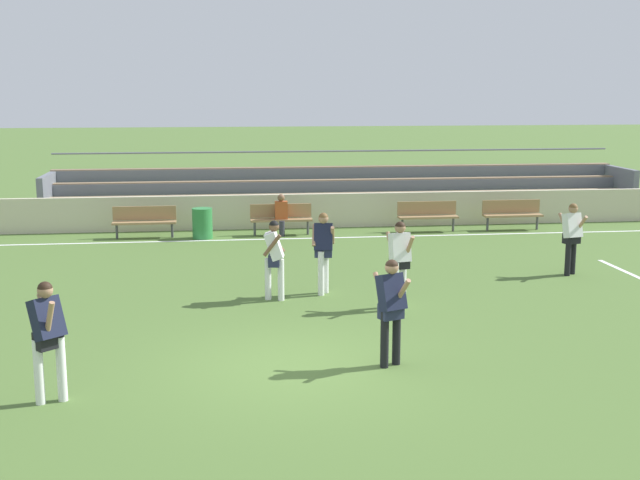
{
  "coord_description": "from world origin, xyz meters",
  "views": [
    {
      "loc": [
        -1.16,
        -12.01,
        4.24
      ],
      "look_at": [
        1.03,
        5.61,
        0.93
      ],
      "focal_mm": 45.76,
      "sensor_mm": 36.0,
      "label": 1
    }
  ],
  "objects_px": {
    "player_white_on_ball": "(572,233)",
    "player_dark_challenging": "(48,331)",
    "bench_near_bin": "(512,212)",
    "player_white_deep_cover": "(274,253)",
    "bench_far_right": "(144,219)",
    "trash_bin": "(202,223)",
    "player_white_overlapping": "(400,257)",
    "bench_near_wall_gap": "(281,216)",
    "spectator_seated": "(281,212)",
    "bench_far_left": "(427,214)",
    "bleacher_stand": "(346,190)",
    "player_dark_wide_right": "(391,303)",
    "player_dark_wide_left": "(323,246)",
    "soccer_ball": "(400,296)"
  },
  "relations": [
    {
      "from": "player_white_on_ball",
      "to": "player_dark_challenging",
      "type": "xyz_separation_m",
      "value": [
        -10.33,
        -6.54,
        0.03
      ]
    },
    {
      "from": "bench_near_bin",
      "to": "player_dark_challenging",
      "type": "bearing_deg",
      "value": -131.51
    },
    {
      "from": "player_white_deep_cover",
      "to": "bench_far_right",
      "type": "bearing_deg",
      "value": 113.37
    },
    {
      "from": "bench_near_bin",
      "to": "player_white_on_ball",
      "type": "distance_m",
      "value": 6.12
    },
    {
      "from": "trash_bin",
      "to": "player_white_overlapping",
      "type": "relative_size",
      "value": 0.51
    },
    {
      "from": "bench_near_wall_gap",
      "to": "spectator_seated",
      "type": "height_order",
      "value": "spectator_seated"
    },
    {
      "from": "bench_far_left",
      "to": "bench_far_right",
      "type": "height_order",
      "value": "same"
    },
    {
      "from": "bleacher_stand",
      "to": "trash_bin",
      "type": "xyz_separation_m",
      "value": [
        -4.74,
        -3.85,
        -0.42
      ]
    },
    {
      "from": "player_dark_wide_right",
      "to": "player_dark_challenging",
      "type": "relative_size",
      "value": 0.99
    },
    {
      "from": "player_white_deep_cover",
      "to": "player_white_on_ball",
      "type": "bearing_deg",
      "value": 11.64
    },
    {
      "from": "bench_near_wall_gap",
      "to": "bench_near_bin",
      "type": "relative_size",
      "value": 1.0
    },
    {
      "from": "trash_bin",
      "to": "player_white_on_ball",
      "type": "relative_size",
      "value": 0.52
    },
    {
      "from": "player_white_on_ball",
      "to": "spectator_seated",
      "type": "bearing_deg",
      "value": 136.32
    },
    {
      "from": "player_dark_wide_left",
      "to": "soccer_ball",
      "type": "bearing_deg",
      "value": -27.23
    },
    {
      "from": "soccer_ball",
      "to": "bench_near_bin",
      "type": "bearing_deg",
      "value": 56.49
    },
    {
      "from": "bench_near_wall_gap",
      "to": "player_dark_wide_left",
      "type": "xyz_separation_m",
      "value": [
        0.34,
        -7.12,
        0.48
      ]
    },
    {
      "from": "bleacher_stand",
      "to": "player_dark_challenging",
      "type": "relative_size",
      "value": 11.57
    },
    {
      "from": "player_dark_challenging",
      "to": "player_white_deep_cover",
      "type": "bearing_deg",
      "value": 56.31
    },
    {
      "from": "bench_near_wall_gap",
      "to": "player_white_overlapping",
      "type": "relative_size",
      "value": 1.05
    },
    {
      "from": "bench_far_left",
      "to": "bench_near_wall_gap",
      "type": "xyz_separation_m",
      "value": [
        -4.39,
        0.0,
        0.0
      ]
    },
    {
      "from": "bench_far_left",
      "to": "player_dark_wide_left",
      "type": "distance_m",
      "value": 8.2
    },
    {
      "from": "player_white_on_ball",
      "to": "bench_near_wall_gap",
      "type": "bearing_deg",
      "value": 135.76
    },
    {
      "from": "trash_bin",
      "to": "bench_far_left",
      "type": "bearing_deg",
      "value": 2.69
    },
    {
      "from": "bench_far_left",
      "to": "spectator_seated",
      "type": "distance_m",
      "value": 4.4
    },
    {
      "from": "player_dark_challenging",
      "to": "player_white_deep_cover",
      "type": "relative_size",
      "value": 1.04
    },
    {
      "from": "bench_near_wall_gap",
      "to": "spectator_seated",
      "type": "relative_size",
      "value": 1.49
    },
    {
      "from": "player_dark_challenging",
      "to": "bench_near_wall_gap",
      "type": "bearing_deg",
      "value": 71.89
    },
    {
      "from": "bleacher_stand",
      "to": "spectator_seated",
      "type": "bearing_deg",
      "value": -123.94
    },
    {
      "from": "bench_far_left",
      "to": "bench_near_bin",
      "type": "xyz_separation_m",
      "value": [
        2.63,
        0.0,
        0.0
      ]
    },
    {
      "from": "player_white_overlapping",
      "to": "player_white_deep_cover",
      "type": "xyz_separation_m",
      "value": [
        -2.37,
        0.93,
        -0.06
      ]
    },
    {
      "from": "bench_far_right",
      "to": "player_white_overlapping",
      "type": "height_order",
      "value": "player_white_overlapping"
    },
    {
      "from": "player_dark_wide_left",
      "to": "player_white_overlapping",
      "type": "bearing_deg",
      "value": -44.18
    },
    {
      "from": "trash_bin",
      "to": "player_dark_wide_left",
      "type": "relative_size",
      "value": 0.51
    },
    {
      "from": "spectator_seated",
      "to": "player_dark_wide_right",
      "type": "height_order",
      "value": "player_dark_wide_right"
    },
    {
      "from": "bench_near_bin",
      "to": "bench_near_wall_gap",
      "type": "bearing_deg",
      "value": 180.0
    },
    {
      "from": "bench_near_bin",
      "to": "player_white_on_ball",
      "type": "height_order",
      "value": "player_white_on_ball"
    },
    {
      "from": "bench_near_wall_gap",
      "to": "player_dark_wide_left",
      "type": "relative_size",
      "value": 1.05
    },
    {
      "from": "player_dark_wide_left",
      "to": "player_white_deep_cover",
      "type": "bearing_deg",
      "value": -161.19
    },
    {
      "from": "bench_far_left",
      "to": "spectator_seated",
      "type": "relative_size",
      "value": 1.49
    },
    {
      "from": "player_dark_wide_left",
      "to": "player_white_on_ball",
      "type": "height_order",
      "value": "player_dark_wide_left"
    },
    {
      "from": "bench_near_bin",
      "to": "player_white_on_ball",
      "type": "xyz_separation_m",
      "value": [
        -0.81,
        -6.05,
        0.44
      ]
    },
    {
      "from": "bench_far_right",
      "to": "spectator_seated",
      "type": "relative_size",
      "value": 1.49
    },
    {
      "from": "player_white_overlapping",
      "to": "player_dark_wide_left",
      "type": "bearing_deg",
      "value": 135.82
    },
    {
      "from": "trash_bin",
      "to": "soccer_ball",
      "type": "relative_size",
      "value": 3.96
    },
    {
      "from": "player_dark_challenging",
      "to": "player_white_on_ball",
      "type": "bearing_deg",
      "value": 32.35
    },
    {
      "from": "bench_far_right",
      "to": "player_dark_wide_right",
      "type": "bearing_deg",
      "value": -67.96
    },
    {
      "from": "player_dark_wide_left",
      "to": "player_white_on_ball",
      "type": "distance_m",
      "value": 5.97
    },
    {
      "from": "bench_far_right",
      "to": "player_white_on_ball",
      "type": "xyz_separation_m",
      "value": [
        10.14,
        -6.05,
        0.44
      ]
    },
    {
      "from": "player_dark_wide_right",
      "to": "player_dark_wide_left",
      "type": "bearing_deg",
      "value": 95.75
    },
    {
      "from": "player_dark_wide_left",
      "to": "soccer_ball",
      "type": "relative_size",
      "value": 7.82
    }
  ]
}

